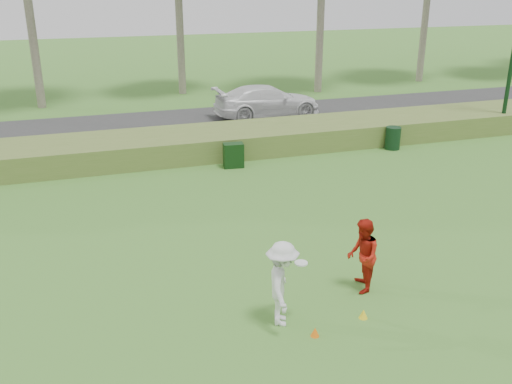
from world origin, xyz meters
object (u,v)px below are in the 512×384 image
object	(u,v)px
cone_orange	(315,332)
utility_cabinet	(233,155)
player_white	(282,284)
player_red	(363,256)
car_right	(267,101)
trash_bin	(393,138)
cone_yellow	(363,314)

from	to	relation	value
cone_orange	utility_cabinet	size ratio (longest dim) A/B	0.21
player_white	player_red	distance (m)	2.27
car_right	player_white	bearing A→B (deg)	160.88
player_white	cone_orange	world-z (taller)	player_white
player_white	trash_bin	xyz separation A→B (m)	(8.71, 10.36, -0.45)
trash_bin	car_right	world-z (taller)	car_right
cone_orange	player_red	bearing A→B (deg)	38.02
trash_bin	player_red	bearing A→B (deg)	-124.05
cone_yellow	utility_cabinet	xyz separation A→B (m)	(0.16, 10.48, 0.35)
player_red	cone_orange	distance (m)	2.30
player_red	cone_orange	size ratio (longest dim) A/B	8.85
player_red	cone_yellow	world-z (taller)	player_red
player_red	car_right	bearing A→B (deg)	-171.61
cone_yellow	trash_bin	distance (m)	12.85
cone_yellow	car_right	size ratio (longest dim) A/B	0.04
cone_orange	trash_bin	xyz separation A→B (m)	(8.25, 11.02, 0.36)
player_white	cone_orange	distance (m)	1.14
cone_orange	car_right	bearing A→B (deg)	73.90
cone_orange	utility_cabinet	distance (m)	10.85
cone_orange	car_right	size ratio (longest dim) A/B	0.04
player_white	player_red	size ratio (longest dim) A/B	1.05
utility_cabinet	trash_bin	bearing A→B (deg)	7.70
player_white	cone_yellow	distance (m)	1.90
player_white	trash_bin	size ratio (longest dim) A/B	1.97
player_red	cone_orange	world-z (taller)	player_red
player_red	utility_cabinet	distance (m)	9.43
utility_cabinet	cone_orange	bearing A→B (deg)	-91.83
player_white	cone_yellow	world-z (taller)	player_white
cone_orange	cone_yellow	size ratio (longest dim) A/B	0.95
cone_orange	utility_cabinet	bearing A→B (deg)	82.68
player_white	utility_cabinet	distance (m)	10.27
player_white	car_right	world-z (taller)	player_white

